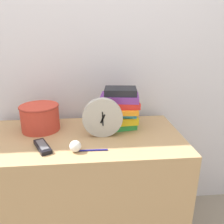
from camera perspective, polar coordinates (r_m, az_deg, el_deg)
wall_back at (r=1.49m, az=-8.04°, el=15.23°), size 6.00×0.04×2.40m
desk at (r=1.45m, az=-7.10°, el=-20.00°), size 1.12×0.57×0.77m
desk_clock at (r=1.19m, az=-2.49°, el=-1.53°), size 0.22×0.04×0.22m
book_stack at (r=1.31m, az=2.24°, el=1.12°), size 0.24×0.21×0.24m
basket at (r=1.35m, az=-18.27°, el=-1.18°), size 0.23×0.23×0.15m
tv_remote at (r=1.15m, az=-17.70°, el=-8.56°), size 0.12×0.16×0.02m
crumpled_paper_ball at (r=1.08m, az=-9.56°, el=-8.80°), size 0.06×0.06×0.06m
pen at (r=1.08m, az=-5.07°, el=-9.91°), size 0.15×0.01×0.01m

